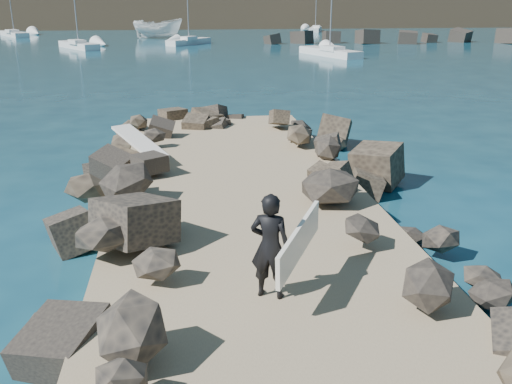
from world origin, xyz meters
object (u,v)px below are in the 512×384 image
surfboard_resting (140,145)px  boat_imported (158,28)px  surfer_with_board (274,246)px  sailboat_c (330,52)px

surfboard_resting → boat_imported: boat_imported is taller
surfboard_resting → surfer_with_board: surfer_with_board is taller
surfer_with_board → sailboat_c: 46.45m
surfer_with_board → sailboat_c: size_ratio=0.20×
boat_imported → sailboat_c: bearing=-141.9°
surfboard_resting → sailboat_c: size_ratio=0.25×
surfer_with_board → surfboard_resting: bearing=107.1°
surfboard_resting → surfer_with_board: bearing=-104.0°
boat_imported → sailboat_c: sailboat_c is taller
sailboat_c → boat_imported: bearing=121.2°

